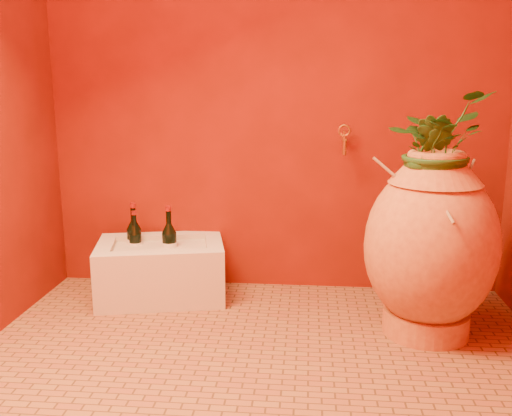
# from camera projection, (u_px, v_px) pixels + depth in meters

# --- Properties ---
(floor) EXTENTS (2.50, 2.50, 0.00)m
(floor) POSITION_uv_depth(u_px,v_px,m) (259.00, 368.00, 2.35)
(floor) COLOR brown
(floor) RESTS_ON ground
(wall_back) EXTENTS (2.50, 0.02, 2.50)m
(wall_back) POSITION_uv_depth(u_px,v_px,m) (275.00, 64.00, 3.05)
(wall_back) COLOR #621205
(wall_back) RESTS_ON ground
(amphora) EXTENTS (0.76, 0.76, 0.86)m
(amphora) POSITION_uv_depth(u_px,v_px,m) (431.00, 245.00, 2.59)
(amphora) COLOR #C27636
(amphora) RESTS_ON floor
(stone_basin) EXTENTS (0.75, 0.59, 0.31)m
(stone_basin) POSITION_uv_depth(u_px,v_px,m) (161.00, 271.00, 3.10)
(stone_basin) COLOR beige
(stone_basin) RESTS_ON floor
(wine_bottle_a) EXTENTS (0.08, 0.08, 0.33)m
(wine_bottle_a) POSITION_uv_depth(u_px,v_px,m) (170.00, 245.00, 3.09)
(wine_bottle_a) COLOR black
(wine_bottle_a) RESTS_ON stone_basin
(wine_bottle_b) EXTENTS (0.07, 0.07, 0.30)m
(wine_bottle_b) POSITION_uv_depth(u_px,v_px,m) (135.00, 245.00, 3.14)
(wine_bottle_b) COLOR black
(wine_bottle_b) RESTS_ON stone_basin
(wine_bottle_c) EXTENTS (0.08, 0.08, 0.34)m
(wine_bottle_c) POSITION_uv_depth(u_px,v_px,m) (135.00, 241.00, 3.15)
(wine_bottle_c) COLOR black
(wine_bottle_c) RESTS_ON stone_basin
(wall_tap) EXTENTS (0.07, 0.14, 0.16)m
(wall_tap) POSITION_uv_depth(u_px,v_px,m) (344.00, 138.00, 3.03)
(wall_tap) COLOR #B18229
(wall_tap) RESTS_ON wall_back
(plant_main) EXTENTS (0.58, 0.58, 0.49)m
(plant_main) POSITION_uv_depth(u_px,v_px,m) (436.00, 147.00, 2.52)
(plant_main) COLOR #1F4D1B
(plant_main) RESTS_ON amphora
(plant_side) EXTENTS (0.25, 0.24, 0.36)m
(plant_side) POSITION_uv_depth(u_px,v_px,m) (429.00, 156.00, 2.46)
(plant_side) COLOR #1F4D1B
(plant_side) RESTS_ON amphora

